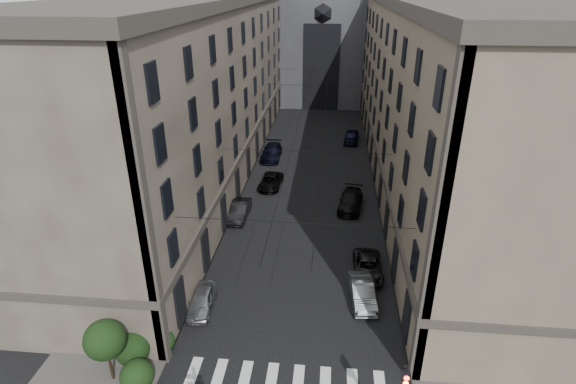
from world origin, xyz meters
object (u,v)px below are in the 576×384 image
(car_left_midnear, at_px, (239,211))
(car_right_midfar, at_px, (351,201))
(car_left_midfar, at_px, (271,181))
(car_right_far, at_px, (351,137))
(car_right_near, at_px, (362,292))
(car_left_far, at_px, (272,152))
(car_right_midnear, at_px, (368,267))
(car_left_near, at_px, (202,300))

(car_left_midnear, xyz_separation_m, car_right_midfar, (10.40, 3.03, 0.02))
(car_left_midfar, distance_m, car_right_far, 18.21)
(car_right_near, relative_size, car_right_far, 0.93)
(car_left_midfar, bearing_deg, car_left_far, 100.48)
(car_left_midnear, bearing_deg, car_right_midnear, -33.75)
(car_left_midnear, bearing_deg, car_left_midfar, 75.35)
(car_left_midnear, height_order, car_right_near, car_left_midnear)
(car_right_near, bearing_deg, car_left_far, 104.50)
(car_left_midfar, distance_m, car_right_near, 20.29)
(car_right_midfar, xyz_separation_m, car_right_far, (0.68, 19.93, 0.03))
(car_left_far, bearing_deg, car_left_midfar, -83.19)
(car_right_near, xyz_separation_m, car_right_midnear, (0.57, 3.24, -0.07))
(car_left_midnear, relative_size, car_right_near, 1.05)
(car_right_near, bearing_deg, car_right_midnear, 74.42)
(car_left_midnear, bearing_deg, car_right_midfar, 17.18)
(car_left_near, xyz_separation_m, car_right_midfar, (10.40, 16.01, 0.10))
(car_left_midfar, bearing_deg, car_right_far, 63.68)
(car_left_midnear, distance_m, car_right_near, 15.49)
(car_left_near, xyz_separation_m, car_right_midnear, (11.37, 5.12, -0.02))
(car_right_midnear, distance_m, car_right_midfar, 10.94)
(car_left_midnear, relative_size, car_left_midfar, 0.97)
(car_left_midnear, distance_m, car_right_far, 25.49)
(car_left_near, distance_m, car_left_midnear, 12.98)
(car_left_near, height_order, car_right_far, car_right_far)
(car_left_midnear, bearing_deg, car_right_near, -44.86)
(car_left_near, distance_m, car_left_midfar, 20.25)
(car_left_midnear, distance_m, car_right_midfar, 10.83)
(car_left_midfar, xyz_separation_m, car_right_far, (9.08, 15.79, 0.15))
(car_left_midfar, xyz_separation_m, car_left_far, (-1.04, 8.62, 0.17))
(car_left_near, xyz_separation_m, car_left_midnear, (0.00, 12.98, 0.08))
(car_left_midnear, xyz_separation_m, car_right_midnear, (11.37, -7.87, -0.10))
(car_left_near, distance_m, car_right_midfar, 19.09)
(car_left_far, bearing_deg, car_left_midnear, -93.56)
(car_left_midnear, bearing_deg, car_left_far, 87.47)
(car_right_midfar, relative_size, car_right_far, 1.13)
(car_left_near, relative_size, car_left_midfar, 0.83)
(car_right_midnear, xyz_separation_m, car_right_far, (-0.29, 30.83, 0.15))
(car_left_midfar, relative_size, car_right_far, 1.00)
(car_left_midnear, height_order, car_left_far, car_left_far)
(car_left_near, relative_size, car_right_far, 0.84)
(car_right_midfar, distance_m, car_right_far, 19.94)
(car_left_far, bearing_deg, car_right_midnear, -66.35)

